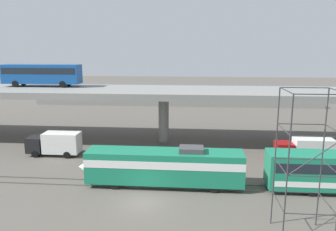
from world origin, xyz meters
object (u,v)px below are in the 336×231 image
at_px(service_truck_west, 55,143).
at_px(parked_car_3, 183,95).
at_px(parked_car_1, 266,95).
at_px(parked_car_6, 139,93).
at_px(parked_car_4, 114,95).
at_px(parked_car_5, 274,97).
at_px(service_truck_east, 306,149).
at_px(train_locomotive, 157,165).
at_px(parked_car_0, 113,93).
at_px(scaffolding_tower, 307,162).
at_px(transit_bus_on_overpass, 42,73).
at_px(parked_car_2, 243,95).

xyz_separation_m(service_truck_west, parked_car_3, (14.99, 42.67, 0.49)).
relative_size(parked_car_1, parked_car_6, 1.12).
distance_m(parked_car_4, parked_car_5, 39.22).
distance_m(service_truck_east, parked_car_5, 41.17).
bearing_deg(parked_car_4, service_truck_west, -86.80).
distance_m(train_locomotive, service_truck_west, 16.59).
relative_size(train_locomotive, parked_car_5, 3.87).
relative_size(service_truck_east, parked_car_0, 1.54).
distance_m(scaffolding_tower, parked_car_0, 68.35).
height_order(scaffolding_tower, parked_car_0, scaffolding_tower).
relative_size(parked_car_0, parked_car_6, 1.08).
distance_m(train_locomotive, scaffolding_tower, 14.98).
distance_m(scaffolding_tower, parked_car_1, 60.97).
bearing_deg(train_locomotive, parked_car_4, -71.38).
bearing_deg(scaffolding_tower, train_locomotive, 144.12).
bearing_deg(parked_car_5, parked_car_1, 123.38).
bearing_deg(scaffolding_tower, parked_car_4, 116.17).
distance_m(transit_bus_on_overpass, parked_car_6, 36.21).
bearing_deg(service_truck_east, parked_car_4, -50.19).
xyz_separation_m(service_truck_west, parked_car_5, (36.95, 40.81, 0.49)).
bearing_deg(service_truck_east, parked_car_5, -97.50).
xyz_separation_m(scaffolding_tower, parked_car_1, (9.39, 60.12, -3.79)).
xyz_separation_m(parked_car_1, parked_car_3, (-20.42, -0.48, -0.00)).
relative_size(service_truck_west, parked_car_2, 1.69).
distance_m(train_locomotive, parked_car_1, 55.78).
bearing_deg(parked_car_4, transit_bus_on_overpass, -96.19).
distance_m(transit_bus_on_overpass, parked_car_4, 32.28).
height_order(parked_car_0, parked_car_6, same).
bearing_deg(parked_car_0, transit_bus_on_overpass, 86.52).
bearing_deg(parked_car_5, service_truck_west, -132.16).
bearing_deg(transit_bus_on_overpass, parked_car_6, 74.91).
bearing_deg(parked_car_3, parked_car_5, -4.84).
distance_m(service_truck_east, parked_car_0, 56.72).
distance_m(parked_car_1, parked_car_4, 37.77).
xyz_separation_m(parked_car_2, parked_car_6, (-26.34, 0.44, 0.00)).
distance_m(transit_bus_on_overpass, parked_car_3, 39.87).
height_order(train_locomotive, transit_bus_on_overpass, transit_bus_on_overpass).
bearing_deg(parked_car_6, parked_car_2, 179.04).
bearing_deg(parked_car_5, parked_car_0, 174.72).
xyz_separation_m(service_truck_west, parked_car_2, (29.91, 43.17, 0.48)).
bearing_deg(parked_car_6, parked_car_1, 179.18).
xyz_separation_m(parked_car_0, parked_car_1, (38.92, -1.40, 0.00)).
distance_m(transit_bus_on_overpass, service_truck_west, 13.78).
distance_m(train_locomotive, parked_car_2, 53.94).
xyz_separation_m(service_truck_east, parked_car_4, (-33.85, 40.61, 0.49)).
xyz_separation_m(service_truck_east, parked_car_3, (-16.58, 42.67, 0.49)).
bearing_deg(parked_car_1, scaffolding_tower, -98.88).
height_order(service_truck_east, parked_car_4, service_truck_east).
bearing_deg(parked_car_0, parked_car_2, 177.62).
bearing_deg(parked_car_0, parked_car_1, 177.94).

